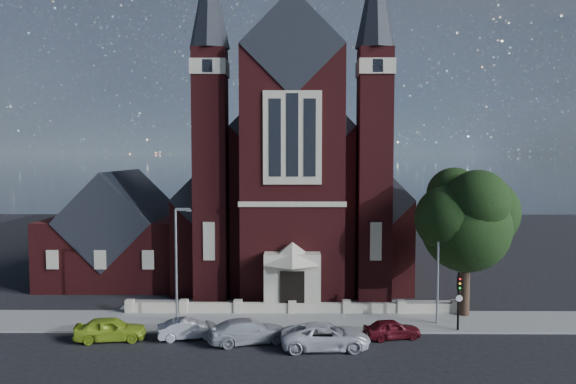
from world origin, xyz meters
The scene contains 15 objects.
ground centered at (0.00, 15.00, 0.00)m, with size 120.00×120.00×0.00m, color black.
pavement_strip centered at (0.00, 4.50, 0.00)m, with size 60.00×5.00×0.12m, color slate.
forecourt_paving centered at (0.00, 8.50, 0.00)m, with size 26.00×3.00×0.14m, color slate.
forecourt_wall centered at (0.00, 6.50, 0.00)m, with size 24.00×0.40×0.90m, color #B5AB8F.
church centered at (0.00, 22.94, 8.19)m, with size 20.01×34.90×29.20m.
parish_hall centered at (-16.00, 18.00, 4.01)m, with size 12.00×12.20×10.24m.
street_tree centered at (12.60, 5.71, 6.96)m, with size 6.40×6.60×10.70m.
street_lamp_left centered at (-7.91, 4.00, 4.60)m, with size 1.16×0.22×8.09m.
street_lamp_right centered at (10.09, 4.00, 4.60)m, with size 1.16×0.22×8.09m.
traffic_signal centered at (11.00, 2.43, 2.58)m, with size 0.28×0.42×4.00m.
car_lime_van centered at (-11.49, 0.54, 0.75)m, with size 1.77×4.40×1.50m, color #93B323.
car_silver_a centered at (-6.64, 0.95, 0.63)m, with size 1.34×3.85×1.27m, color #929398.
car_silver_b centered at (-2.77, 0.24, 0.73)m, with size 2.06×5.07×1.47m, color #A4A8AC.
car_white_suv centered at (2.02, -0.81, 0.76)m, with size 2.51×5.43×1.51m, color silver.
car_dark_red centered at (6.38, 1.08, 0.62)m, with size 1.46×3.64×1.24m, color #500D15.
Camera 1 is at (0.03, -34.11, 11.77)m, focal length 35.00 mm.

